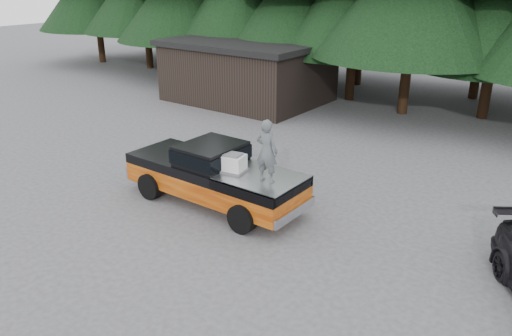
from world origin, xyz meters
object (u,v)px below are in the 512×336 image
Objects in this scene: utility_building at (248,70)px; man_on_bed at (267,151)px; pickup_truck at (215,183)px; air_compressor at (232,164)px.

man_on_bed is at bearing -50.26° from utility_building.
pickup_truck is 1.27m from air_compressor.
utility_building is at bearing 123.34° from pickup_truck.
air_compressor is 0.08× the size of utility_building.
air_compressor is at bearing -6.20° from man_on_bed.
pickup_truck is at bearing 157.35° from air_compressor.
man_on_bed is 0.21× the size of utility_building.
man_on_bed is (2.11, -0.19, 1.55)m from pickup_truck.
man_on_bed is at bearing -5.22° from pickup_truck.
man_on_bed is (1.23, -0.02, 0.65)m from air_compressor.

